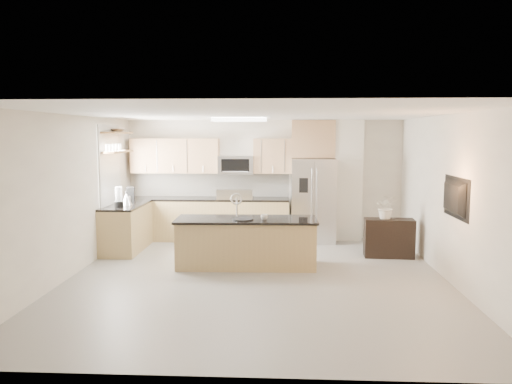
# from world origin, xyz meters

# --- Properties ---
(floor) EXTENTS (6.50, 6.50, 0.00)m
(floor) POSITION_xyz_m (0.00, 0.00, 0.00)
(floor) COLOR gray
(floor) RESTS_ON ground
(ceiling) EXTENTS (6.00, 6.50, 0.02)m
(ceiling) POSITION_xyz_m (0.00, 0.00, 2.60)
(ceiling) COLOR white
(ceiling) RESTS_ON wall_back
(wall_back) EXTENTS (6.00, 0.02, 2.60)m
(wall_back) POSITION_xyz_m (0.00, 3.25, 1.30)
(wall_back) COLOR beige
(wall_back) RESTS_ON floor
(wall_front) EXTENTS (6.00, 0.02, 2.60)m
(wall_front) POSITION_xyz_m (0.00, -3.25, 1.30)
(wall_front) COLOR beige
(wall_front) RESTS_ON floor
(wall_left) EXTENTS (0.02, 6.50, 2.60)m
(wall_left) POSITION_xyz_m (-3.00, 0.00, 1.30)
(wall_left) COLOR beige
(wall_left) RESTS_ON floor
(wall_right) EXTENTS (0.02, 6.50, 2.60)m
(wall_right) POSITION_xyz_m (3.00, 0.00, 1.30)
(wall_right) COLOR beige
(wall_right) RESTS_ON floor
(back_counter) EXTENTS (3.55, 0.66, 1.44)m
(back_counter) POSITION_xyz_m (-1.23, 2.93, 0.47)
(back_counter) COLOR tan
(back_counter) RESTS_ON floor
(left_counter) EXTENTS (0.66, 1.50, 0.92)m
(left_counter) POSITION_xyz_m (-2.67, 1.85, 0.46)
(left_counter) COLOR tan
(left_counter) RESTS_ON floor
(range) EXTENTS (0.76, 0.64, 1.14)m
(range) POSITION_xyz_m (-0.60, 2.92, 0.47)
(range) COLOR black
(range) RESTS_ON floor
(upper_cabinets) EXTENTS (3.50, 0.33, 0.75)m
(upper_cabinets) POSITION_xyz_m (-1.30, 3.09, 1.83)
(upper_cabinets) COLOR tan
(upper_cabinets) RESTS_ON wall_back
(microwave) EXTENTS (0.76, 0.40, 0.40)m
(microwave) POSITION_xyz_m (-0.60, 3.04, 1.63)
(microwave) COLOR silver
(microwave) RESTS_ON upper_cabinets
(refrigerator) EXTENTS (0.92, 0.78, 1.78)m
(refrigerator) POSITION_xyz_m (1.06, 2.87, 0.89)
(refrigerator) COLOR silver
(refrigerator) RESTS_ON floor
(partition_column) EXTENTS (0.60, 0.30, 2.60)m
(partition_column) POSITION_xyz_m (1.82, 3.10, 1.30)
(partition_column) COLOR silver
(partition_column) RESTS_ON floor
(window) EXTENTS (0.04, 1.15, 1.65)m
(window) POSITION_xyz_m (-2.98, 1.85, 1.65)
(window) COLOR white
(window) RESTS_ON wall_left
(shelf_lower) EXTENTS (0.30, 1.20, 0.04)m
(shelf_lower) POSITION_xyz_m (-2.85, 1.95, 1.95)
(shelf_lower) COLOR brown
(shelf_lower) RESTS_ON wall_left
(shelf_upper) EXTENTS (0.30, 1.20, 0.04)m
(shelf_upper) POSITION_xyz_m (-2.85, 1.95, 2.32)
(shelf_upper) COLOR brown
(shelf_upper) RESTS_ON wall_left
(ceiling_fixture) EXTENTS (1.00, 0.50, 0.06)m
(ceiling_fixture) POSITION_xyz_m (-0.40, 1.60, 2.56)
(ceiling_fixture) COLOR white
(ceiling_fixture) RESTS_ON ceiling
(island) EXTENTS (2.45, 0.94, 1.27)m
(island) POSITION_xyz_m (-0.22, 0.77, 0.42)
(island) COLOR tan
(island) RESTS_ON floor
(credenza) EXTENTS (0.92, 0.43, 0.72)m
(credenza) POSITION_xyz_m (2.40, 1.56, 0.36)
(credenza) COLOR black
(credenza) RESTS_ON floor
(cup) EXTENTS (0.14, 0.14, 0.09)m
(cup) POSITION_xyz_m (0.10, 0.64, 0.89)
(cup) COLOR silver
(cup) RESTS_ON island
(platter) EXTENTS (0.45, 0.45, 0.02)m
(platter) POSITION_xyz_m (-0.27, 0.64, 0.85)
(platter) COLOR black
(platter) RESTS_ON island
(blender) EXTENTS (0.17, 0.17, 0.39)m
(blender) POSITION_xyz_m (-2.68, 1.45, 1.09)
(blender) COLOR black
(blender) RESTS_ON left_counter
(kettle) EXTENTS (0.22, 0.22, 0.27)m
(kettle) POSITION_xyz_m (-2.62, 1.76, 1.04)
(kettle) COLOR silver
(kettle) RESTS_ON left_counter
(coffee_maker) EXTENTS (0.20, 0.22, 0.30)m
(coffee_maker) POSITION_xyz_m (-2.70, 2.24, 1.06)
(coffee_maker) COLOR black
(coffee_maker) RESTS_ON left_counter
(bowl) EXTENTS (0.44, 0.44, 0.08)m
(bowl) POSITION_xyz_m (-2.85, 2.01, 2.38)
(bowl) COLOR silver
(bowl) RESTS_ON shelf_upper
(flower_vase) EXTENTS (0.72, 0.67, 0.67)m
(flower_vase) POSITION_xyz_m (2.34, 1.56, 1.06)
(flower_vase) COLOR silver
(flower_vase) RESTS_ON credenza
(television) EXTENTS (0.14, 1.08, 0.62)m
(television) POSITION_xyz_m (2.91, -0.20, 1.35)
(television) COLOR black
(television) RESTS_ON wall_right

